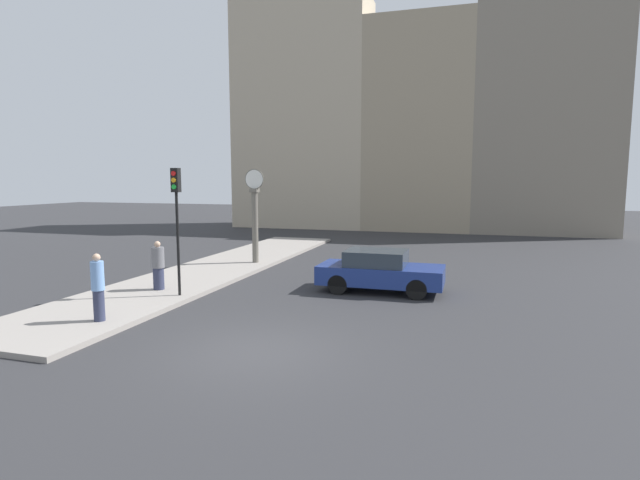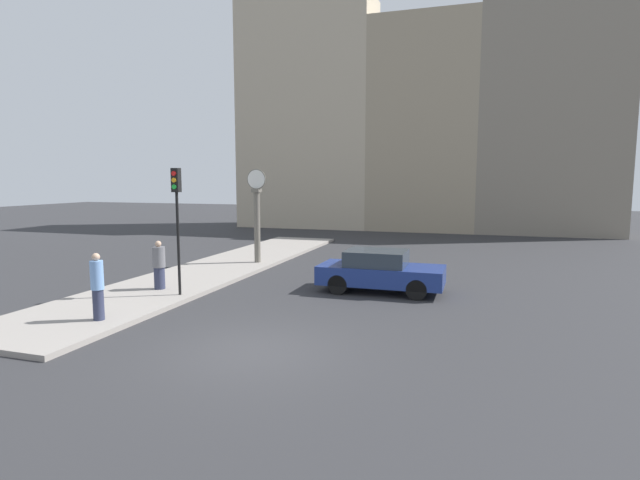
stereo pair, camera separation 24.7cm
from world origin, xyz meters
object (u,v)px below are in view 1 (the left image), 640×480
(sedan_car, at_px, (380,271))
(pedestrian_blue_stripe, at_px, (98,287))
(street_clock, at_px, (255,215))
(traffic_light_near, at_px, (177,205))
(pedestrian_grey_jacket, at_px, (158,266))

(sedan_car, height_order, pedestrian_blue_stripe, pedestrian_blue_stripe)
(pedestrian_blue_stripe, bearing_deg, street_clock, 89.62)
(traffic_light_near, bearing_deg, pedestrian_blue_stripe, -96.87)
(street_clock, distance_m, pedestrian_grey_jacket, 6.30)
(street_clock, relative_size, pedestrian_grey_jacket, 2.52)
(traffic_light_near, bearing_deg, pedestrian_grey_jacket, 154.63)
(street_clock, height_order, pedestrian_grey_jacket, street_clock)
(sedan_car, bearing_deg, pedestrian_blue_stripe, -135.57)
(pedestrian_blue_stripe, bearing_deg, pedestrian_grey_jacket, 101.65)
(sedan_car, distance_m, pedestrian_blue_stripe, 8.93)
(sedan_car, relative_size, traffic_light_near, 1.04)
(traffic_light_near, xyz_separation_m, street_clock, (-0.32, 6.65, -0.77))
(sedan_car, height_order, street_clock, street_clock)
(traffic_light_near, height_order, pedestrian_grey_jacket, traffic_light_near)
(sedan_car, relative_size, street_clock, 1.02)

